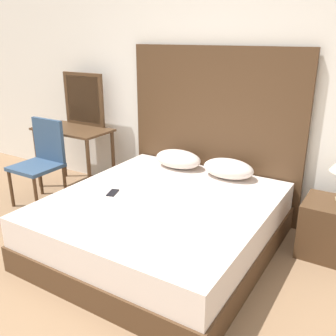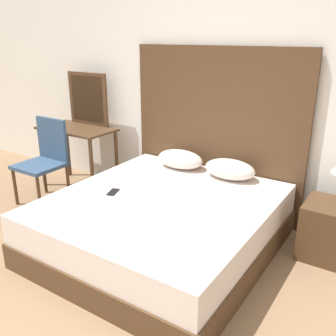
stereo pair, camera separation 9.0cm
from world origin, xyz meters
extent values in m
cube|color=white|center=(0.00, 2.54, 1.35)|extent=(10.00, 0.06, 2.70)
cube|color=#4C331E|center=(-0.08, 1.47, 0.11)|extent=(1.80, 1.94, 0.22)
cube|color=silver|center=(-0.08, 1.47, 0.35)|extent=(1.76, 1.90, 0.26)
cube|color=#4C331E|center=(-0.08, 2.46, 0.85)|extent=(1.89, 0.05, 1.71)
ellipsoid|color=silver|center=(-0.36, 2.23, 0.57)|extent=(0.51, 0.32, 0.19)
ellipsoid|color=silver|center=(0.20, 2.23, 0.57)|extent=(0.51, 0.32, 0.19)
cube|color=black|center=(-0.52, 1.33, 0.48)|extent=(0.11, 0.16, 0.01)
cube|color=#4C331E|center=(1.24, 2.13, 0.24)|extent=(0.54, 0.45, 0.49)
cube|color=#4C331E|center=(-1.73, 2.09, 0.75)|extent=(0.93, 0.50, 0.02)
cylinder|color=#4C331E|center=(-2.15, 1.87, 0.37)|extent=(0.04, 0.04, 0.73)
cylinder|color=#4C331E|center=(-1.31, 1.87, 0.37)|extent=(0.04, 0.04, 0.73)
cylinder|color=#4C331E|center=(-2.15, 2.30, 0.37)|extent=(0.04, 0.04, 0.73)
cylinder|color=#4C331E|center=(-1.31, 2.30, 0.37)|extent=(0.04, 0.04, 0.73)
cube|color=#4C331E|center=(-1.73, 2.31, 1.07)|extent=(0.60, 0.03, 0.63)
cube|color=#B2BCC6|center=(-1.73, 2.30, 1.07)|extent=(0.51, 0.01, 0.55)
cube|color=#334C6B|center=(-1.75, 1.52, 0.44)|extent=(0.47, 0.46, 0.04)
cube|color=#334C6B|center=(-1.75, 1.73, 0.70)|extent=(0.44, 0.04, 0.48)
cylinder|color=#4C331E|center=(-1.95, 1.32, 0.21)|extent=(0.04, 0.04, 0.42)
cylinder|color=#4C331E|center=(-1.55, 1.32, 0.21)|extent=(0.04, 0.04, 0.42)
cylinder|color=#4C331E|center=(-1.95, 1.72, 0.21)|extent=(0.04, 0.04, 0.42)
cylinder|color=#4C331E|center=(-1.55, 1.72, 0.21)|extent=(0.04, 0.04, 0.42)
camera|label=1|loc=(1.50, -1.01, 1.81)|focal=40.00mm
camera|label=2|loc=(1.57, -0.96, 1.81)|focal=40.00mm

